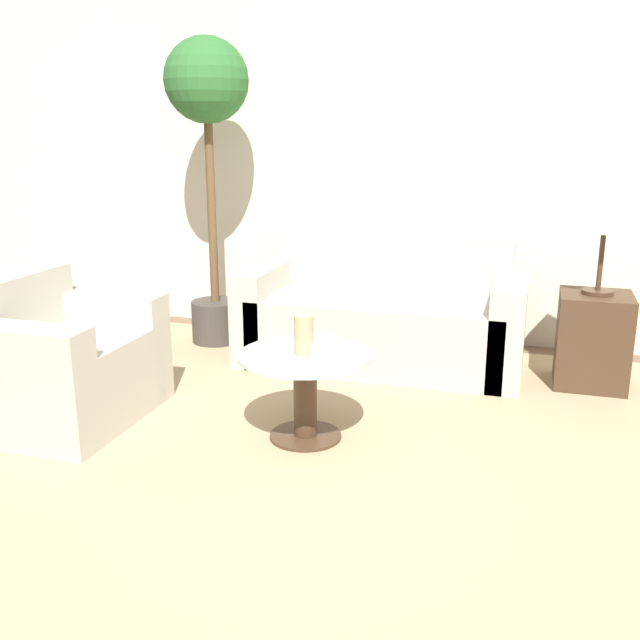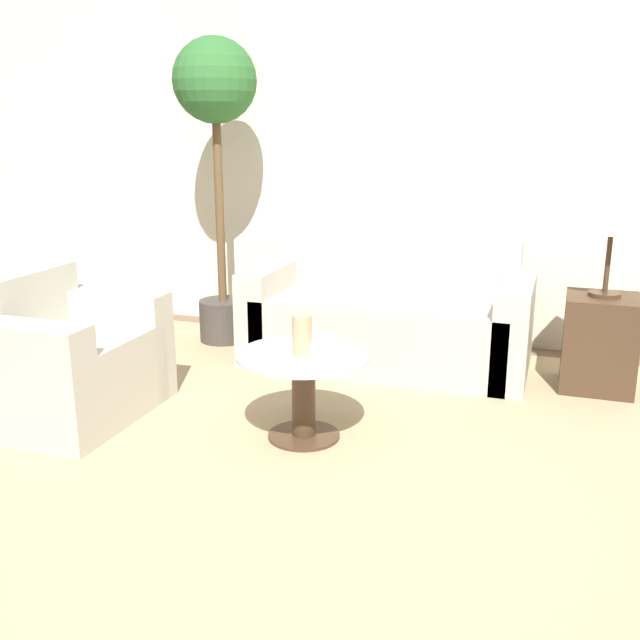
{
  "view_description": "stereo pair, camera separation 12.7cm",
  "coord_description": "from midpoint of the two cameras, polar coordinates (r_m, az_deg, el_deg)",
  "views": [
    {
      "loc": [
        0.94,
        -2.32,
        1.52
      ],
      "look_at": [
        -0.09,
        1.07,
        0.55
      ],
      "focal_mm": 40.0,
      "sensor_mm": 36.0,
      "label": 1
    },
    {
      "loc": [
        1.06,
        -2.28,
        1.52
      ],
      "look_at": [
        -0.09,
        1.07,
        0.55
      ],
      "focal_mm": 40.0,
      "sensor_mm": 36.0,
      "label": 2
    }
  ],
  "objects": [
    {
      "name": "side_table",
      "position": [
        4.53,
        20.22,
        -1.52
      ],
      "size": [
        0.41,
        0.41,
        0.56
      ],
      "color": "#422D1E",
      "rests_on": "ground_plane"
    },
    {
      "name": "armchair",
      "position": [
        4.04,
        -20.98,
        -3.54
      ],
      "size": [
        0.74,
        0.93,
        0.77
      ],
      "rotation": [
        0.0,
        0.0,
        1.58
      ],
      "color": "#B2AD9E",
      "rests_on": "ground_plane"
    },
    {
      "name": "ground_plane",
      "position": [
        2.93,
        -5.92,
        -15.95
      ],
      "size": [
        14.0,
        14.0,
        0.0
      ],
      "primitive_type": "plane",
      "color": "brown"
    },
    {
      "name": "wall_back",
      "position": [
        5.19,
        5.89,
        12.79
      ],
      "size": [
        10.0,
        0.06,
        2.6
      ],
      "color": "beige",
      "rests_on": "ground_plane"
    },
    {
      "name": "table_lamp",
      "position": [
        4.39,
        21.14,
        8.12
      ],
      "size": [
        0.33,
        0.33,
        0.63
      ],
      "color": "#422D1E",
      "rests_on": "side_table"
    },
    {
      "name": "coffee_table",
      "position": [
        3.53,
        -2.22,
        -5.17
      ],
      "size": [
        0.66,
        0.66,
        0.44
      ],
      "color": "#422D1E",
      "rests_on": "ground_plane"
    },
    {
      "name": "book_stack",
      "position": [
        3.45,
        0.21,
        -2.45
      ],
      "size": [
        0.22,
        0.19,
        0.04
      ],
      "rotation": [
        0.0,
        0.0,
        -0.47
      ],
      "color": "beige",
      "rests_on": "coffee_table"
    },
    {
      "name": "bowl",
      "position": [
        3.52,
        -1.03,
        -1.96
      ],
      "size": [
        0.21,
        0.21,
        0.06
      ],
      "color": "beige",
      "rests_on": "coffee_table"
    },
    {
      "name": "sofa_main",
      "position": [
        4.71,
        4.32,
        0.03
      ],
      "size": [
        1.8,
        0.79,
        0.81
      ],
      "color": "#B2AD9E",
      "rests_on": "ground_plane"
    },
    {
      "name": "potted_plant",
      "position": [
        5.04,
        -9.67,
        15.11
      ],
      "size": [
        0.57,
        0.57,
        2.09
      ],
      "color": "#3D3833",
      "rests_on": "ground_plane"
    },
    {
      "name": "vase",
      "position": [
        3.44,
        -2.35,
        -1.21
      ],
      "size": [
        0.1,
        0.1,
        0.2
      ],
      "color": "tan",
      "rests_on": "coffee_table"
    },
    {
      "name": "rug",
      "position": [
        3.63,
        -2.17,
        -9.34
      ],
      "size": [
        3.55,
        3.5,
        0.01
      ],
      "color": "tan",
      "rests_on": "ground_plane"
    }
  ]
}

